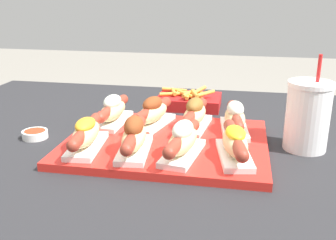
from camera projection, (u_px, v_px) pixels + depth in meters
name	position (u px, v px, depth m)	size (l,w,h in m)	color
serving_tray	(166.00, 143.00, 0.91)	(0.46, 0.36, 0.02)	red
hot_dog_0	(86.00, 134.00, 0.85)	(0.07, 0.20, 0.07)	white
hot_dog_1	(134.00, 137.00, 0.82)	(0.08, 0.20, 0.08)	white
hot_dog_2	(183.00, 140.00, 0.81)	(0.08, 0.19, 0.08)	white
hot_dog_3	(235.00, 143.00, 0.80)	(0.09, 0.19, 0.07)	white
hot_dog_4	(113.00, 110.00, 1.00)	(0.07, 0.20, 0.07)	white
hot_dog_5	(152.00, 112.00, 0.99)	(0.09, 0.19, 0.08)	white
hot_dog_6	(195.00, 114.00, 0.97)	(0.08, 0.19, 0.08)	white
hot_dog_7	(235.00, 118.00, 0.95)	(0.08, 0.19, 0.07)	white
sauce_bowl	(35.00, 134.00, 0.96)	(0.06, 0.06, 0.02)	white
drink_cup	(308.00, 116.00, 0.88)	(0.10, 0.10, 0.22)	white
fries_basket	(189.00, 101.00, 1.21)	(0.19, 0.14, 0.06)	#B21919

